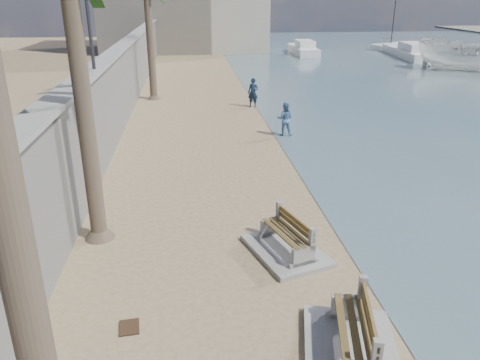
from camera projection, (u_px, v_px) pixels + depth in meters
seawall at (124, 82)px, 24.46m from camera, size 0.45×70.00×3.50m
wall_cap at (120, 47)px, 23.79m from camera, size 0.80×70.00×0.12m
bench_near at (353, 336)px, 8.28m from camera, size 2.15×2.73×1.01m
bench_far at (286, 238)px, 11.63m from camera, size 2.13×2.59×0.93m
person_a at (253, 91)px, 26.57m from camera, size 0.81×0.71×1.89m
person_b at (285, 117)px, 21.22m from camera, size 0.95×0.82×1.71m
boat_cruiser at (471, 53)px, 39.03m from camera, size 4.43×4.40×3.72m
yacht_near at (411, 53)px, 48.08m from camera, size 4.18×10.99×1.50m
yacht_far at (303, 51)px, 50.40m from camera, size 2.35×7.61×1.50m
sailboat_west at (391, 45)px, 55.30m from camera, size 6.04×4.48×10.84m
debris_d at (129, 327)px, 9.13m from camera, size 0.43×0.51×0.03m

